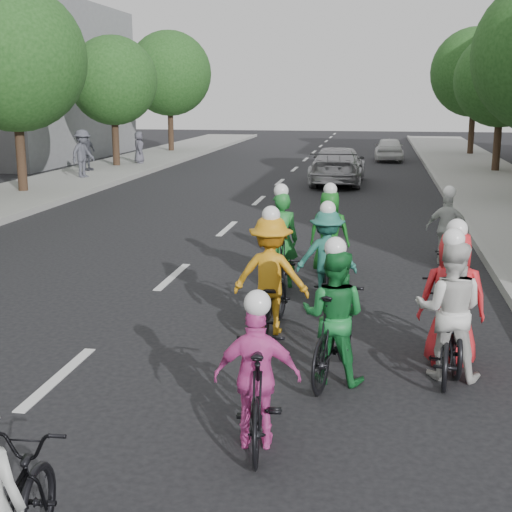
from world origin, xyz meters
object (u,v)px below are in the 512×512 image
(cyclist_5, at_px, (281,251))
(follow_car_trail, at_px, (389,149))
(cyclist_9, at_px, (329,239))
(cyclist_7, at_px, (327,263))
(spectator_1, at_px, (87,151))
(cyclist_8, at_px, (447,237))
(follow_car_lead, at_px, (338,166))
(cyclist_3, at_px, (258,386))
(spectator_2, at_px, (139,147))
(spectator_0, at_px, (83,154))
(cyclist_2, at_px, (271,286))
(cyclist_4, at_px, (451,313))
(cyclist_6, at_px, (448,324))
(cyclist_1, at_px, (334,325))

(cyclist_5, xyz_separation_m, follow_car_trail, (2.20, 25.33, -0.04))
(cyclist_9, relative_size, follow_car_trail, 0.49)
(cyclist_7, relative_size, spectator_1, 1.03)
(cyclist_8, relative_size, follow_car_lead, 0.36)
(cyclist_3, relative_size, spectator_2, 1.19)
(cyclist_3, bearing_deg, cyclist_7, -99.97)
(spectator_0, bearing_deg, follow_car_trail, -30.42)
(cyclist_2, bearing_deg, cyclist_5, -82.04)
(follow_car_trail, height_order, spectator_0, spectator_0)
(cyclist_3, height_order, spectator_1, spectator_1)
(cyclist_5, bearing_deg, cyclist_8, -153.66)
(cyclist_4, height_order, cyclist_9, cyclist_4)
(cyclist_7, bearing_deg, cyclist_8, -128.88)
(cyclist_5, xyz_separation_m, cyclist_6, (2.56, -3.82, 0.01))
(cyclist_4, xyz_separation_m, spectator_1, (-13.34, 20.16, 0.32))
(cyclist_3, height_order, cyclist_9, cyclist_9)
(cyclist_6, distance_m, cyclist_7, 3.43)
(cyclist_1, bearing_deg, cyclist_8, -95.49)
(follow_car_lead, distance_m, spectator_0, 10.02)
(cyclist_6, xyz_separation_m, spectator_0, (-12.41, 18.20, 0.42))
(cyclist_4, distance_m, cyclist_9, 4.89)
(cyclist_5, xyz_separation_m, cyclist_8, (3.09, 2.33, -0.10))
(cyclist_6, relative_size, cyclist_9, 1.06)
(cyclist_1, xyz_separation_m, spectator_0, (-11.04, 18.54, 0.41))
(spectator_0, bearing_deg, cyclist_4, -127.54)
(cyclist_9, height_order, spectator_1, spectator_1)
(follow_car_trail, xyz_separation_m, spectator_0, (-12.05, -10.95, 0.47))
(cyclist_7, bearing_deg, cyclist_3, 82.77)
(spectator_0, distance_m, spectator_2, 6.07)
(cyclist_4, xyz_separation_m, spectator_0, (-12.49, 17.74, 0.43))
(spectator_0, height_order, spectator_1, spectator_0)
(cyclist_4, distance_m, cyclist_5, 4.28)
(spectator_0, xyz_separation_m, spectator_2, (0.25, 6.06, -0.19))
(cyclist_2, relative_size, cyclist_3, 1.06)
(cyclist_2, xyz_separation_m, follow_car_lead, (-0.05, 17.65, 0.02))
(cyclist_1, bearing_deg, spectator_2, -55.54)
(cyclist_7, xyz_separation_m, follow_car_trail, (1.32, 26.16, -0.05))
(cyclist_9, bearing_deg, spectator_1, -46.86)
(cyclist_6, distance_m, cyclist_8, 6.17)
(cyclist_8, height_order, spectator_1, spectator_1)
(cyclist_4, xyz_separation_m, cyclist_8, (0.44, 5.69, -0.11))
(cyclist_2, height_order, cyclist_4, cyclist_4)
(spectator_0, xyz_separation_m, spectator_1, (-0.85, 2.42, -0.11))
(cyclist_1, distance_m, cyclist_3, 1.88)
(follow_car_trail, bearing_deg, spectator_2, 21.92)
(cyclist_6, height_order, cyclist_9, cyclist_6)
(follow_car_lead, bearing_deg, cyclist_6, 98.01)
(follow_car_lead, bearing_deg, cyclist_1, 93.85)
(cyclist_1, xyz_separation_m, cyclist_3, (-0.62, -1.78, -0.08))
(cyclist_6, xyz_separation_m, cyclist_8, (0.52, 6.14, -0.11))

